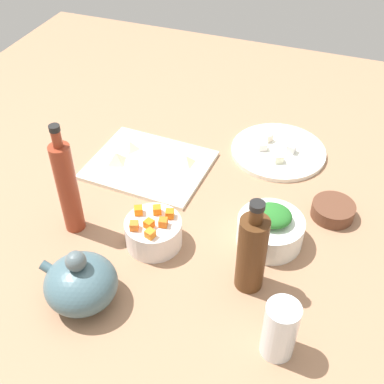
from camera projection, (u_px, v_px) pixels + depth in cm
name	position (u px, v px, depth cm)	size (l,w,h in cm)	color
tabletop	(192.00, 212.00, 119.74)	(190.00, 190.00, 3.00)	#A07455
cutting_board	(149.00, 165.00, 130.32)	(30.18, 24.52, 1.00)	silver
plate_tofu	(278.00, 151.00, 134.75)	(25.66, 25.66, 1.20)	white
bowl_greens	(270.00, 231.00, 108.44)	(14.63, 14.63, 6.40)	white
bowl_carrots	(154.00, 233.00, 108.10)	(12.47, 12.47, 6.35)	white
bowl_small_side	(333.00, 210.00, 115.51)	(10.03, 10.03, 3.50)	brown
teapot	(81.00, 283.00, 95.22)	(15.93, 14.24, 13.61)	#46646E
bottle_0	(67.00, 187.00, 106.06)	(4.50, 4.50, 27.77)	maroon
bottle_1	(252.00, 252.00, 95.44)	(5.80, 5.80, 22.37)	#4D2C14
drinking_glass_0	(280.00, 330.00, 86.19)	(6.16, 6.16, 12.58)	white
carrot_cube_0	(138.00, 210.00, 107.48)	(1.80, 1.80, 1.80)	orange
carrot_cube_1	(163.00, 222.00, 104.72)	(1.80, 1.80, 1.80)	orange
carrot_cube_2	(157.00, 210.00, 107.61)	(1.80, 1.80, 1.80)	orange
carrot_cube_3	(149.00, 224.00, 104.37)	(1.80, 1.80, 1.80)	orange
carrot_cube_4	(134.00, 226.00, 103.97)	(1.80, 1.80, 1.80)	orange
carrot_cube_5	(150.00, 234.00, 102.22)	(1.80, 1.80, 1.80)	orange
carrot_cube_6	(170.00, 214.00, 106.68)	(1.80, 1.80, 1.80)	orange
chopped_greens_mound	(272.00, 215.00, 105.28)	(8.42, 7.64, 3.14)	#266F27
tofu_cube_0	(268.00, 137.00, 136.73)	(2.20, 2.20, 2.20)	#F7E3C9
tofu_cube_1	(291.00, 149.00, 132.68)	(2.20, 2.20, 2.20)	silver
tofu_cube_2	(279.00, 158.00, 129.56)	(2.20, 2.20, 2.20)	white
tofu_cube_3	(262.00, 146.00, 133.62)	(2.20, 2.20, 2.20)	white
dumpling_0	(144.00, 167.00, 127.26)	(5.86, 5.58, 2.01)	beige
dumpling_1	(165.00, 157.00, 130.38)	(5.57, 4.90, 2.06)	beige
dumpling_2	(130.00, 145.00, 134.11)	(4.01, 3.93, 2.39)	beige
dumpling_3	(116.00, 158.00, 129.40)	(4.47, 4.19, 3.06)	beige
dumpling_4	(186.00, 159.00, 129.50)	(4.23, 3.89, 2.30)	beige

